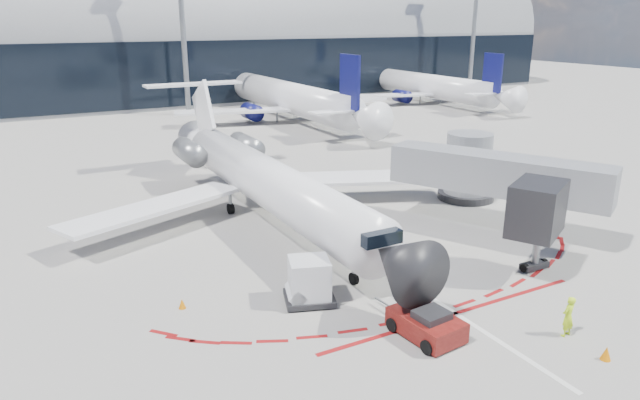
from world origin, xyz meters
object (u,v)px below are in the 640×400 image
pushback_tug (426,324)px  ramp_worker (568,316)px  uld_container (309,281)px  regional_jet (261,178)px

pushback_tug → ramp_worker: ramp_worker is taller
ramp_worker → uld_container: uld_container is taller
regional_jet → ramp_worker: bearing=-75.2°
ramp_worker → regional_jet: bearing=-83.1°
regional_jet → ramp_worker: size_ratio=17.97×
pushback_tug → uld_container: bearing=114.7°
pushback_tug → uld_container: uld_container is taller
ramp_worker → uld_container: 11.02m
uld_container → regional_jet: bearing=95.8°
pushback_tug → regional_jet: bearing=84.7°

